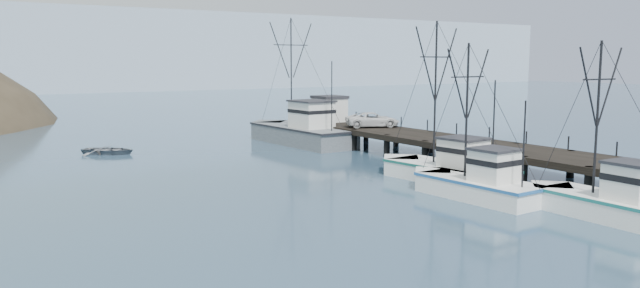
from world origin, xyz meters
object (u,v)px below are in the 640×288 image
object	(u,v)px
pier_shed	(330,108)
work_vessel	(300,132)
trawler_mid	(475,185)
motorboat	(109,154)
pickup_truck	(373,120)
trawler_near	(607,203)
trawler_far	(445,170)
pier	(448,142)

from	to	relation	value
pier_shed	work_vessel	bearing A→B (deg)	-167.76
trawler_mid	motorboat	size ratio (longest dim) A/B	2.07
pier_shed	motorboat	distance (m)	23.30
pier_shed	pickup_truck	bearing A→B (deg)	-86.98
trawler_mid	pickup_truck	distance (m)	23.68
trawler_mid	pickup_truck	world-z (taller)	trawler_mid
trawler_mid	pier_shed	bearing A→B (deg)	74.03
trawler_near	trawler_far	size ratio (longest dim) A/B	0.85
pier	trawler_near	size ratio (longest dim) A/B	4.42
trawler_near	pickup_truck	size ratio (longest dim) A/B	1.89
trawler_near	trawler_mid	distance (m)	7.79
pier	trawler_mid	xyz separation A→B (m)	(-8.44, -11.09, -0.87)
pier	trawler_mid	distance (m)	13.96
trawler_near	work_vessel	xyz separation A→B (m)	(1.75, 35.62, 0.41)
trawler_near	motorboat	world-z (taller)	trawler_near
pier_shed	pickup_truck	world-z (taller)	pier_shed
pickup_truck	motorboat	world-z (taller)	pickup_truck
trawler_near	work_vessel	bearing A→B (deg)	87.18
pier_shed	pickup_truck	distance (m)	7.19
work_vessel	motorboat	size ratio (longest dim) A/B	3.30
pier	motorboat	size ratio (longest dim) A/B	9.12
pier	work_vessel	size ratio (longest dim) A/B	2.76
pier	trawler_near	bearing A→B (deg)	-108.47
trawler_far	work_vessel	world-z (taller)	work_vessel
trawler_near	pickup_truck	bearing A→B (deg)	77.61
trawler_far	pickup_truck	world-z (taller)	trawler_far
work_vessel	motorboat	world-z (taller)	work_vessel
pier	trawler_mid	bearing A→B (deg)	-127.26
pier_shed	pier	bearing A→B (deg)	-89.64
trawler_mid	work_vessel	distance (m)	28.44
pier	motorboat	bearing A→B (deg)	138.54
work_vessel	pickup_truck	distance (m)	7.93
trawler_mid	pier	bearing A→B (deg)	52.74
trawler_near	trawler_far	world-z (taller)	trawler_far
trawler_near	trawler_far	distance (m)	12.49
pier	trawler_far	distance (m)	8.71
motorboat	pickup_truck	bearing A→B (deg)	-70.87
pier	pickup_truck	size ratio (longest dim) A/B	8.34
trawler_mid	trawler_far	xyz separation A→B (m)	(2.24, 5.03, 0.00)
trawler_mid	trawler_far	bearing A→B (deg)	66.02
pier	trawler_far	xyz separation A→B (m)	(-6.20, -6.06, -0.87)
pier	motorboat	xyz separation A→B (m)	(-23.04, 20.35, -1.69)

